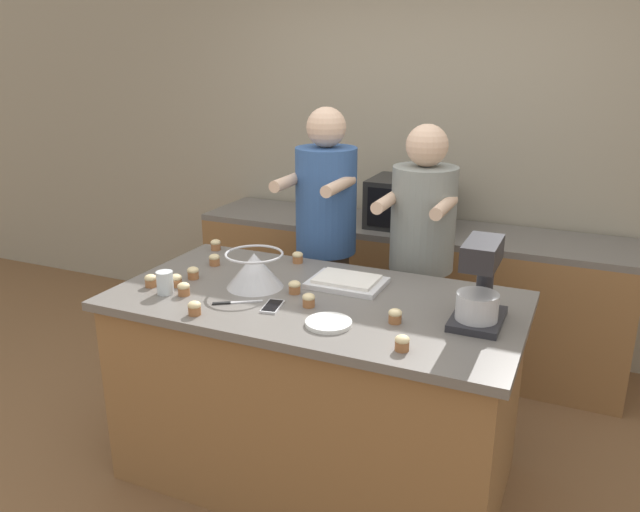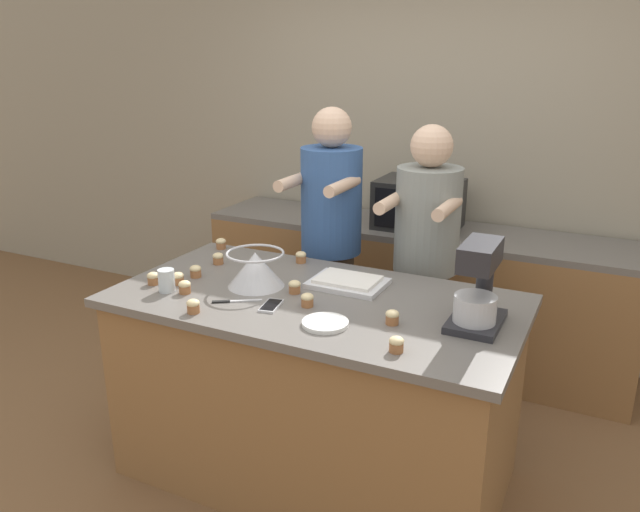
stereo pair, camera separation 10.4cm
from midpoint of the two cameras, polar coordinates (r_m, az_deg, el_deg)
ground_plane at (r=3.29m, az=0.56°, el=-19.05°), size 16.00×16.00×0.00m
back_wall at (r=4.35m, az=11.09°, el=9.40°), size 10.00×0.06×2.70m
island_counter at (r=3.03m, az=0.59°, el=-11.95°), size 1.84×0.96×0.94m
back_counter at (r=4.25m, az=9.07°, el=-3.24°), size 2.80×0.60×0.91m
person_left at (r=3.59m, az=1.82°, el=0.51°), size 0.36×0.51×1.71m
person_right at (r=3.42m, az=10.40°, el=-1.35°), size 0.36×0.51×1.64m
stand_mixer at (r=2.57m, az=15.39°, el=-2.94°), size 0.20×0.30×0.35m
mixing_bowl at (r=2.93m, az=-4.89°, el=-1.11°), size 0.27×0.27×0.17m
baking_tray at (r=2.95m, az=3.55°, el=-2.41°), size 0.35×0.26×0.04m
microwave_oven at (r=4.06m, az=9.74°, el=4.71°), size 0.52×0.40×0.31m
cell_phone at (r=2.72m, az=-3.40°, el=-4.56°), size 0.10×0.15×0.01m
drinking_glass at (r=2.94m, az=-12.88°, el=-2.20°), size 0.08×0.08×0.11m
small_plate at (r=2.54m, az=1.66°, el=-6.17°), size 0.19×0.19×0.02m
knife at (r=2.79m, az=-6.85°, el=-4.14°), size 0.19×0.13×0.01m
cupcake_0 at (r=3.28m, az=-8.41°, el=-0.21°), size 0.06×0.06×0.06m
cupcake_1 at (r=2.91m, az=-11.27°, el=-2.79°), size 0.06×0.06×0.06m
cupcake_2 at (r=2.85m, az=-1.34°, el=-2.85°), size 0.06×0.06×0.06m
cupcake_3 at (r=2.69m, az=-10.44°, el=-4.52°), size 0.06×0.06×0.06m
cupcake_4 at (r=2.71m, az=-0.07°, el=-4.02°), size 0.06×0.06×0.06m
cupcake_5 at (r=3.02m, az=-11.89°, el=-2.00°), size 0.06×0.06×0.06m
cupcake_6 at (r=3.10m, az=-10.37°, el=-1.37°), size 0.06×0.06×0.06m
cupcake_7 at (r=3.05m, az=-14.08°, el=-1.98°), size 0.06×0.06×0.06m
cupcake_8 at (r=2.34m, az=8.27°, el=-7.98°), size 0.06×0.06×0.06m
cupcake_9 at (r=3.53m, az=-8.22°, el=1.14°), size 0.06×0.06×0.06m
cupcake_10 at (r=3.26m, az=-0.85°, el=-0.08°), size 0.06×0.06×0.06m
cupcake_11 at (r=2.56m, az=7.78°, el=-5.54°), size 0.06×0.06×0.06m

